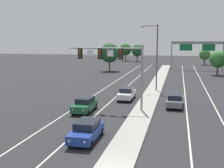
% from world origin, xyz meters
% --- Properties ---
extents(median_island, '(2.40, 110.00, 0.15)m').
position_xyz_m(median_island, '(0.00, 18.00, 0.07)').
color(median_island, '#9E9B93').
rests_on(median_island, ground).
extents(lane_stripe_oncoming_center, '(0.14, 100.00, 0.01)m').
position_xyz_m(lane_stripe_oncoming_center, '(-4.70, 25.00, 0.00)').
color(lane_stripe_oncoming_center, silver).
rests_on(lane_stripe_oncoming_center, ground).
extents(lane_stripe_receding_center, '(0.14, 100.00, 0.01)m').
position_xyz_m(lane_stripe_receding_center, '(4.70, 25.00, 0.00)').
color(lane_stripe_receding_center, silver).
rests_on(lane_stripe_receding_center, ground).
extents(edge_stripe_left, '(0.14, 100.00, 0.01)m').
position_xyz_m(edge_stripe_left, '(-8.00, 25.00, 0.00)').
color(edge_stripe_left, silver).
rests_on(edge_stripe_left, ground).
extents(edge_stripe_right, '(0.14, 100.00, 0.01)m').
position_xyz_m(edge_stripe_right, '(8.00, 25.00, 0.00)').
color(edge_stripe_right, silver).
rests_on(edge_stripe_right, ground).
extents(overhead_signal_mast, '(8.40, 0.44, 7.20)m').
position_xyz_m(overhead_signal_mast, '(-3.18, 15.33, 5.53)').
color(overhead_signal_mast, gray).
rests_on(overhead_signal_mast, median_island).
extents(street_lamp_median, '(2.58, 0.28, 10.00)m').
position_xyz_m(street_lamp_median, '(0.17, 28.41, 5.79)').
color(street_lamp_median, '#4C4C51').
rests_on(street_lamp_median, median_island).
extents(car_oncoming_blue, '(1.85, 4.48, 1.58)m').
position_xyz_m(car_oncoming_blue, '(-3.21, 5.15, 0.82)').
color(car_oncoming_blue, navy).
rests_on(car_oncoming_blue, ground).
extents(car_oncoming_green, '(1.83, 4.48, 1.58)m').
position_xyz_m(car_oncoming_green, '(-6.27, 13.73, 0.82)').
color(car_oncoming_green, '#195633').
rests_on(car_oncoming_green, ground).
extents(car_oncoming_white, '(1.84, 4.48, 1.58)m').
position_xyz_m(car_oncoming_white, '(-2.94, 21.16, 0.82)').
color(car_oncoming_white, silver).
rests_on(car_oncoming_white, ground).
extents(car_receding_grey, '(1.91, 4.51, 1.58)m').
position_xyz_m(car_receding_grey, '(3.39, 18.29, 0.82)').
color(car_receding_grey, slate).
rests_on(car_receding_grey, ground).
extents(highway_sign_gantry, '(13.28, 0.42, 7.50)m').
position_xyz_m(highway_sign_gantry, '(8.20, 62.51, 6.16)').
color(highway_sign_gantry, gray).
rests_on(highway_sign_gantry, ground).
extents(tree_far_left_a, '(4.85, 4.85, 7.02)m').
position_xyz_m(tree_far_left_a, '(-13.39, 54.19, 4.58)').
color(tree_far_left_a, '#4C3823').
rests_on(tree_far_left_a, ground).
extents(tree_far_left_b, '(4.47, 4.47, 6.47)m').
position_xyz_m(tree_far_left_b, '(-16.14, 90.79, 4.22)').
color(tree_far_left_b, '#4C3823').
rests_on(tree_far_left_b, ground).
extents(tree_far_left_c, '(4.26, 4.26, 6.16)m').
position_xyz_m(tree_far_left_c, '(-11.20, 87.70, 4.02)').
color(tree_far_left_c, '#4C3823').
rests_on(tree_far_left_c, ground).
extents(tree_far_right_a, '(3.75, 3.75, 5.43)m').
position_xyz_m(tree_far_right_a, '(12.17, 51.72, 3.54)').
color(tree_far_right_a, '#4C3823').
rests_on(tree_far_right_a, ground).
extents(tree_far_right_b, '(3.45, 3.45, 5.00)m').
position_xyz_m(tree_far_right_b, '(11.57, 78.85, 3.26)').
color(tree_far_right_b, '#4C3823').
rests_on(tree_far_right_b, ground).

